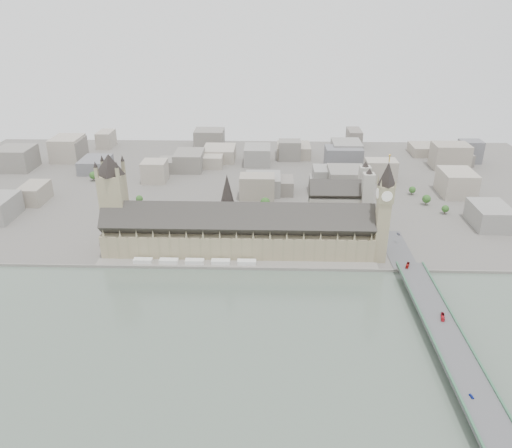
{
  "coord_description": "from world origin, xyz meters",
  "views": [
    {
      "loc": [
        31.42,
        -425.23,
        234.72
      ],
      "look_at": [
        18.23,
        15.95,
        33.83
      ],
      "focal_mm": 35.0,
      "sensor_mm": 36.0,
      "label": 1
    }
  ],
  "objects_px": {
    "red_bus_south": "(443,317)",
    "car_blue": "(472,396)",
    "victoria_tower": "(114,198)",
    "westminster_abbey": "(341,203)",
    "car_approach": "(399,234)",
    "car_silver": "(442,314)",
    "westminster_bridge": "(432,312)",
    "palace_of_westminster": "(238,232)",
    "red_bus_north": "(408,265)",
    "elizabeth_tower": "(384,205)"
  },
  "relations": [
    {
      "from": "westminster_bridge",
      "to": "car_approach",
      "type": "xyz_separation_m",
      "value": [
        3.41,
        132.33,
        5.81
      ]
    },
    {
      "from": "westminster_bridge",
      "to": "red_bus_south",
      "type": "bearing_deg",
      "value": -78.8
    },
    {
      "from": "westminster_bridge",
      "to": "westminster_abbey",
      "type": "bearing_deg",
      "value": 105.64
    },
    {
      "from": "westminster_bridge",
      "to": "westminster_abbey",
      "type": "xyz_separation_m",
      "value": [
        -51.08,
        182.5,
        19.96
      ]
    },
    {
      "from": "car_silver",
      "to": "car_approach",
      "type": "height_order",
      "value": "car_silver"
    },
    {
      "from": "elizabeth_tower",
      "to": "car_approach",
      "type": "bearing_deg",
      "value": 53.34
    },
    {
      "from": "westminster_bridge",
      "to": "red_bus_south",
      "type": "relative_size",
      "value": 33.55
    },
    {
      "from": "elizabeth_tower",
      "to": "red_bus_north",
      "type": "relative_size",
      "value": 11.02
    },
    {
      "from": "car_approach",
      "to": "westminster_bridge",
      "type": "bearing_deg",
      "value": -115.13
    },
    {
      "from": "victoria_tower",
      "to": "westminster_bridge",
      "type": "bearing_deg",
      "value": -21.78
    },
    {
      "from": "elizabeth_tower",
      "to": "westminster_abbey",
      "type": "relative_size",
      "value": 1.58
    },
    {
      "from": "elizabeth_tower",
      "to": "red_bus_north",
      "type": "xyz_separation_m",
      "value": [
        20.18,
        -30.22,
        -46.48
      ]
    },
    {
      "from": "car_blue",
      "to": "car_silver",
      "type": "relative_size",
      "value": 0.96
    },
    {
      "from": "car_silver",
      "to": "palace_of_westminster",
      "type": "bearing_deg",
      "value": 164.31
    },
    {
      "from": "car_silver",
      "to": "car_approach",
      "type": "relative_size",
      "value": 0.9
    },
    {
      "from": "elizabeth_tower",
      "to": "westminster_bridge",
      "type": "distance_m",
      "value": 111.81
    },
    {
      "from": "victoria_tower",
      "to": "westminster_abbey",
      "type": "bearing_deg",
      "value": 16.5
    },
    {
      "from": "westminster_bridge",
      "to": "car_blue",
      "type": "bearing_deg",
      "value": -92.78
    },
    {
      "from": "elizabeth_tower",
      "to": "victoria_tower",
      "type": "distance_m",
      "value": 260.64
    },
    {
      "from": "car_approach",
      "to": "palace_of_westminster",
      "type": "bearing_deg",
      "value": 164.99
    },
    {
      "from": "westminster_bridge",
      "to": "car_approach",
      "type": "distance_m",
      "value": 132.5
    },
    {
      "from": "red_bus_north",
      "to": "car_silver",
      "type": "relative_size",
      "value": 2.29
    },
    {
      "from": "red_bus_north",
      "to": "red_bus_south",
      "type": "distance_m",
      "value": 81.25
    },
    {
      "from": "red_bus_south",
      "to": "car_blue",
      "type": "distance_m",
      "value": 83.19
    },
    {
      "from": "car_approach",
      "to": "car_silver",
      "type": "bearing_deg",
      "value": -113.28
    },
    {
      "from": "elizabeth_tower",
      "to": "westminster_abbey",
      "type": "bearing_deg",
      "value": 107.29
    },
    {
      "from": "westminster_abbey",
      "to": "car_silver",
      "type": "relative_size",
      "value": 16.0
    },
    {
      "from": "car_blue",
      "to": "westminster_abbey",
      "type": "bearing_deg",
      "value": 86.99
    },
    {
      "from": "red_bus_north",
      "to": "red_bus_south",
      "type": "bearing_deg",
      "value": -62.38
    },
    {
      "from": "palace_of_westminster",
      "to": "car_silver",
      "type": "relative_size",
      "value": 62.34
    },
    {
      "from": "palace_of_westminster",
      "to": "westminster_bridge",
      "type": "bearing_deg",
      "value": -33.49
    },
    {
      "from": "palace_of_westminster",
      "to": "car_blue",
      "type": "bearing_deg",
      "value": -52.61
    },
    {
      "from": "palace_of_westminster",
      "to": "red_bus_north",
      "type": "bearing_deg",
      "value": -14.84
    },
    {
      "from": "red_bus_north",
      "to": "elizabeth_tower",
      "type": "bearing_deg",
      "value": 146.45
    },
    {
      "from": "red_bus_south",
      "to": "car_silver",
      "type": "height_order",
      "value": "red_bus_south"
    },
    {
      "from": "palace_of_westminster",
      "to": "westminster_abbey",
      "type": "bearing_deg",
      "value": 34.17
    },
    {
      "from": "palace_of_westminster",
      "to": "victoria_tower",
      "type": "height_order",
      "value": "victoria_tower"
    },
    {
      "from": "victoria_tower",
      "to": "car_blue",
      "type": "bearing_deg",
      "value": -37.21
    },
    {
      "from": "westminster_abbey",
      "to": "westminster_bridge",
      "type": "bearing_deg",
      "value": -74.36
    },
    {
      "from": "westminster_bridge",
      "to": "red_bus_north",
      "type": "bearing_deg",
      "value": 93.35
    },
    {
      "from": "palace_of_westminster",
      "to": "car_silver",
      "type": "distance_m",
      "value": 203.98
    },
    {
      "from": "victoria_tower",
      "to": "car_approach",
      "type": "relative_size",
      "value": 21.14
    },
    {
      "from": "red_bus_north",
      "to": "car_approach",
      "type": "distance_m",
      "value": 67.45
    },
    {
      "from": "palace_of_westminster",
      "to": "elizabeth_tower",
      "type": "xyz_separation_m",
      "value": [
        138.0,
        -11.7,
        35.38
      ]
    },
    {
      "from": "car_blue",
      "to": "victoria_tower",
      "type": "bearing_deg",
      "value": 130.42
    },
    {
      "from": "victoria_tower",
      "to": "westminster_abbey",
      "type": "xyz_separation_m",
      "value": [
        232.92,
        69.0,
        -30.12
      ]
    },
    {
      "from": "palace_of_westminster",
      "to": "victoria_tower",
      "type": "xyz_separation_m",
      "value": [
        -122.0,
        6.3,
        32.5
      ]
    },
    {
      "from": "palace_of_westminster",
      "to": "red_bus_north",
      "type": "xyz_separation_m",
      "value": [
        158.18,
        -41.92,
        -11.1
      ]
    },
    {
      "from": "westminster_bridge",
      "to": "car_blue",
      "type": "relative_size",
      "value": 79.59
    },
    {
      "from": "red_bus_north",
      "to": "red_bus_south",
      "type": "height_order",
      "value": "red_bus_north"
    }
  ]
}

